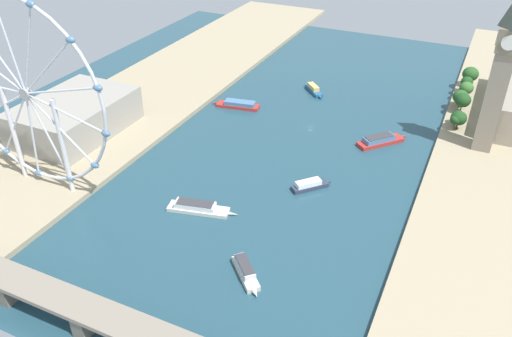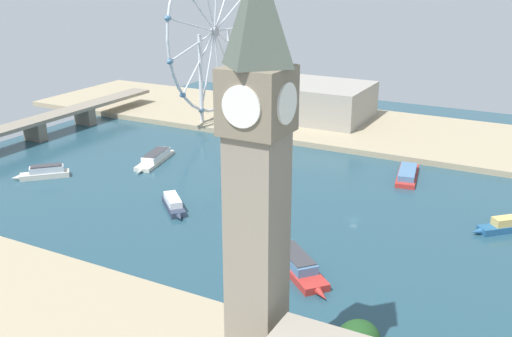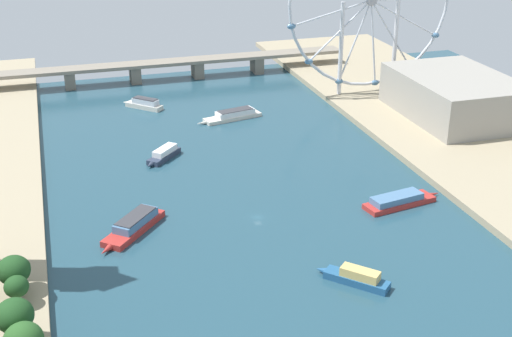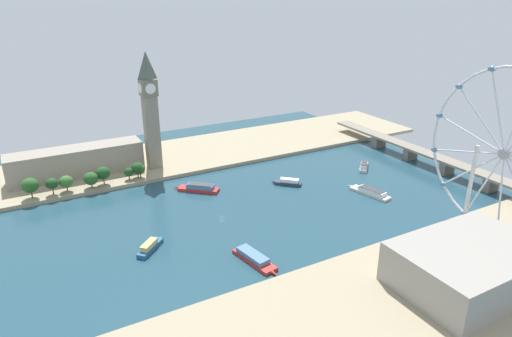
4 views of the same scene
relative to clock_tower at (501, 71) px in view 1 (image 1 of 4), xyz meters
The scene contains 14 objects.
ground_plane 116.63m from the clock_tower, ahead, with size 416.53×416.53×0.00m, color #234756.
riverbank_right 232.85m from the clock_tower, ahead, with size 90.00×520.00×3.00m, color tan.
clock_tower is the anchor object (origin of this frame).
parliament_block 70.85m from the clock_tower, 101.96° to the right, with size 22.00×101.46×22.39m, color gray.
tree_row_embankment 71.92m from the clock_tower, 72.84° to the right, with size 13.12×87.24×14.89m.
ferris_wheel 249.83m from the clock_tower, 33.76° to the left, with size 98.75×3.20×100.88m.
riverside_hall 251.97m from the clock_tower, 20.41° to the left, with size 50.55×72.02×21.29m, color gray.
river_bridge 234.28m from the clock_tower, 63.23° to the left, with size 228.53×13.56×11.91m.
tour_boat_0 181.84m from the clock_tower, 44.82° to the left, with size 36.79×14.73×4.91m.
tour_boat_1 167.86m from the clock_tower, ahead, with size 35.49×13.66×4.68m.
tour_boat_2 136.38m from the clock_tower, 18.49° to the right, with size 20.07×20.92×5.55m.
tour_boat_3 181.68m from the clock_tower, 62.15° to the left, with size 20.89×20.97×6.01m.
tour_boat_4 123.39m from the clock_tower, 45.26° to the left, with size 19.03×20.12×5.04m.
tour_boat_5 77.06m from the clock_tower, 15.31° to the left, with size 27.37×30.24×5.73m.
Camera 1 is at (-95.28, 287.92, 157.68)m, focal length 36.20 mm.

